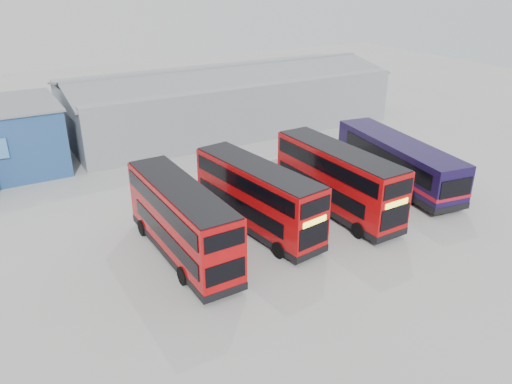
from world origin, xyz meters
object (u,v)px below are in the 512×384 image
Objects in this scene: maintenance_shed at (227,100)px; single_decker_blue at (397,162)px; double_decker_centre at (257,198)px; double_decker_right at (337,181)px; double_decker_left at (182,222)px.

single_decker_blue is (3.97, -18.87, -1.01)m from maintenance_shed.
maintenance_shed is at bearing 59.74° from double_decker_centre.
double_decker_centre is 5.56m from double_decker_right.
double_decker_centre reaches higher than single_decker_blue.
maintenance_shed is 21.58m from double_decker_centre.
double_decker_right is (10.54, 0.25, 0.05)m from double_decker_left.
double_decker_centre is 0.97× the size of double_decker_right.
maintenance_shed is 3.04× the size of double_decker_right.
single_decker_blue is at bearing -175.66° from double_decker_left.
double_decker_left is 1.00× the size of double_decker_centre.
double_decker_left is 17.24m from single_decker_blue.
double_decker_right reaches higher than single_decker_blue.
double_decker_left is 0.81× the size of single_decker_blue.
single_decker_blue is at bearing 11.20° from double_decker_right.
double_decker_right is 6.80m from single_decker_blue.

